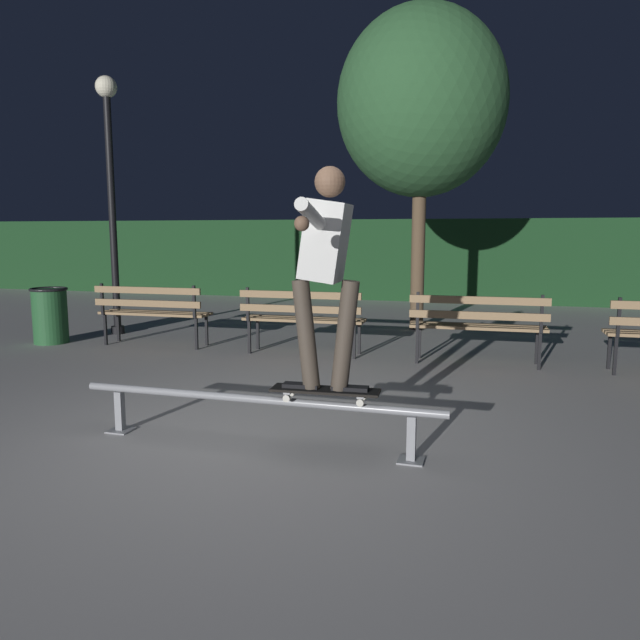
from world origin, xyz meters
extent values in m
plane|color=#ADAAA8|center=(0.00, 0.00, 0.00)|extent=(90.00, 90.00, 0.00)
cube|color=#193D1E|center=(0.00, 10.40, 0.95)|extent=(24.00, 1.20, 1.89)
cylinder|color=gray|center=(0.00, -0.11, 0.36)|extent=(2.84, 0.06, 0.06)
cube|color=gray|center=(-1.17, -0.11, 0.16)|extent=(0.06, 0.06, 0.33)
cube|color=gray|center=(-1.17, -0.11, 0.01)|extent=(0.18, 0.18, 0.01)
cube|color=gray|center=(1.17, -0.11, 0.16)|extent=(0.06, 0.06, 0.33)
cube|color=gray|center=(1.17, -0.11, 0.01)|extent=(0.18, 0.18, 0.01)
cube|color=black|center=(0.54, -0.11, 0.46)|extent=(0.79, 0.25, 0.02)
cube|color=black|center=(0.54, -0.11, 0.47)|extent=(0.77, 0.24, 0.00)
cube|color=#9E9EA3|center=(0.81, -0.09, 0.45)|extent=(0.06, 0.17, 0.02)
cube|color=#9E9EA3|center=(0.28, -0.12, 0.45)|extent=(0.06, 0.17, 0.02)
cylinder|color=beige|center=(0.81, -0.17, 0.41)|extent=(0.05, 0.03, 0.05)
cylinder|color=beige|center=(0.80, -0.01, 0.41)|extent=(0.05, 0.03, 0.05)
cylinder|color=beige|center=(0.28, -0.20, 0.41)|extent=(0.05, 0.03, 0.05)
cylinder|color=beige|center=(0.27, -0.04, 0.41)|extent=(0.05, 0.03, 0.05)
cube|color=black|center=(0.72, -0.09, 0.49)|extent=(0.27, 0.12, 0.03)
cube|color=black|center=(0.36, -0.12, 0.49)|extent=(0.27, 0.12, 0.03)
cylinder|color=#473D33|center=(0.68, -0.10, 0.86)|extent=(0.21, 0.14, 0.79)
cylinder|color=#473D33|center=(0.40, -0.11, 0.86)|extent=(0.21, 0.14, 0.79)
cube|color=silver|center=(0.54, -0.11, 1.52)|extent=(0.35, 0.38, 0.57)
cylinder|color=silver|center=(0.57, -0.48, 1.68)|extent=(0.12, 0.61, 0.21)
cylinder|color=silver|center=(0.52, 0.27, 1.68)|extent=(0.12, 0.61, 0.21)
sphere|color=brown|center=(0.59, -0.76, 1.63)|extent=(0.09, 0.09, 0.09)
sphere|color=brown|center=(0.50, 0.55, 1.63)|extent=(0.09, 0.09, 0.09)
sphere|color=brown|center=(0.57, -0.10, 1.92)|extent=(0.21, 0.21, 0.21)
cube|color=black|center=(-2.21, 3.47, 0.22)|extent=(0.04, 0.04, 0.44)
cube|color=black|center=(-2.20, 3.15, 0.22)|extent=(0.04, 0.04, 0.44)
cube|color=black|center=(-2.19, 3.11, 0.66)|extent=(0.04, 0.04, 0.44)
cube|color=black|center=(-3.61, 3.43, 0.22)|extent=(0.04, 0.04, 0.44)
cube|color=black|center=(-3.60, 3.11, 0.22)|extent=(0.04, 0.04, 0.44)
cube|color=black|center=(-3.60, 3.07, 0.66)|extent=(0.04, 0.04, 0.44)
cube|color=#937551|center=(-2.91, 3.43, 0.46)|extent=(1.60, 0.14, 0.04)
cube|color=#937551|center=(-2.90, 3.29, 0.46)|extent=(1.60, 0.14, 0.04)
cube|color=#937551|center=(-2.90, 3.15, 0.46)|extent=(1.60, 0.14, 0.04)
cube|color=#937551|center=(-2.90, 3.08, 0.62)|extent=(1.60, 0.08, 0.09)
cube|color=#937551|center=(-2.90, 3.08, 0.80)|extent=(1.60, 0.08, 0.09)
cube|color=black|center=(0.00, 3.47, 0.22)|extent=(0.04, 0.04, 0.44)
cube|color=black|center=(0.01, 3.15, 0.22)|extent=(0.04, 0.04, 0.44)
cube|color=black|center=(0.01, 3.11, 0.66)|extent=(0.04, 0.04, 0.44)
cube|color=black|center=(-1.41, 3.43, 0.22)|extent=(0.04, 0.04, 0.44)
cube|color=black|center=(-1.40, 3.11, 0.22)|extent=(0.04, 0.04, 0.44)
cube|color=black|center=(-1.40, 3.07, 0.66)|extent=(0.04, 0.04, 0.44)
cube|color=#937551|center=(-0.71, 3.43, 0.46)|extent=(1.60, 0.14, 0.04)
cube|color=#937551|center=(-0.70, 3.29, 0.46)|extent=(1.60, 0.14, 0.04)
cube|color=#937551|center=(-0.70, 3.15, 0.46)|extent=(1.60, 0.14, 0.04)
cube|color=#937551|center=(-0.70, 3.08, 0.62)|extent=(1.60, 0.08, 0.09)
cube|color=#937551|center=(-0.70, 3.08, 0.80)|extent=(1.60, 0.08, 0.09)
cube|color=black|center=(2.20, 3.47, 0.22)|extent=(0.04, 0.04, 0.44)
cube|color=black|center=(2.21, 3.15, 0.22)|extent=(0.04, 0.04, 0.44)
cube|color=black|center=(2.21, 3.11, 0.66)|extent=(0.04, 0.04, 0.44)
cube|color=black|center=(0.79, 3.43, 0.22)|extent=(0.04, 0.04, 0.44)
cube|color=black|center=(0.80, 3.11, 0.22)|extent=(0.04, 0.04, 0.44)
cube|color=black|center=(0.80, 3.07, 0.66)|extent=(0.04, 0.04, 0.44)
cube|color=#937551|center=(1.50, 3.43, 0.46)|extent=(1.60, 0.14, 0.04)
cube|color=#937551|center=(1.50, 3.29, 0.46)|extent=(1.60, 0.14, 0.04)
cube|color=#937551|center=(1.50, 3.15, 0.46)|extent=(1.60, 0.14, 0.04)
cube|color=#937551|center=(1.51, 3.08, 0.62)|extent=(1.60, 0.08, 0.09)
cube|color=#937551|center=(1.51, 3.08, 0.80)|extent=(1.60, 0.08, 0.09)
cube|color=black|center=(2.99, 3.43, 0.22)|extent=(0.04, 0.04, 0.44)
cube|color=black|center=(3.00, 3.11, 0.22)|extent=(0.04, 0.04, 0.44)
cube|color=black|center=(3.00, 3.07, 0.66)|extent=(0.04, 0.04, 0.44)
cylinder|color=brown|center=(0.46, 5.79, 1.24)|extent=(0.22, 0.22, 2.48)
ellipsoid|color=#2D5B33|center=(0.46, 5.79, 3.61)|extent=(2.66, 2.66, 2.93)
cylinder|color=black|center=(-4.02, 4.00, 1.80)|extent=(0.11, 0.11, 3.60)
sphere|color=#F2EACC|center=(-4.02, 4.00, 3.74)|extent=(0.32, 0.32, 0.32)
cylinder|color=black|center=(-4.02, 4.00, 0.06)|extent=(0.20, 0.20, 0.12)
cylinder|color=#23562D|center=(-4.46, 3.03, 0.39)|extent=(0.48, 0.48, 0.78)
torus|color=black|center=(-4.46, 3.03, 0.78)|extent=(0.52, 0.52, 0.04)
camera|label=1|loc=(1.68, -4.15, 1.58)|focal=33.87mm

